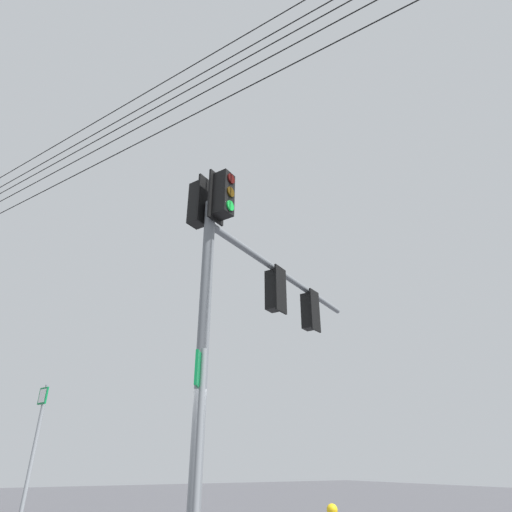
{
  "coord_description": "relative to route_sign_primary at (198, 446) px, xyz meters",
  "views": [
    {
      "loc": [
        -1.7,
        -6.93,
        1.47
      ],
      "look_at": [
        2.37,
        0.12,
        5.44
      ],
      "focal_mm": 29.97,
      "sensor_mm": 36.0,
      "label": 1
    }
  ],
  "objects": [
    {
      "name": "route_sign_secondary",
      "position": [
        -1.12,
        4.91,
        0.01
      ],
      "size": [
        0.14,
        0.27,
        2.83
      ],
      "color": "slate",
      "rests_on": "ground"
    },
    {
      "name": "route_sign_primary",
      "position": [
        0.0,
        0.0,
        0.0
      ],
      "size": [
        0.24,
        0.35,
        2.63
      ],
      "color": "slate",
      "rests_on": "ground"
    },
    {
      "name": "signal_mast_assembly",
      "position": [
        1.96,
        2.49,
        3.03
      ],
      "size": [
        5.63,
        3.22,
        6.51
      ],
      "color": "slate",
      "rests_on": "ground"
    },
    {
      "name": "overhead_wire_span",
      "position": [
        1.31,
        0.92,
        7.68
      ],
      "size": [
        11.24,
        21.6,
        1.73
      ],
      "color": "black"
    }
  ]
}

